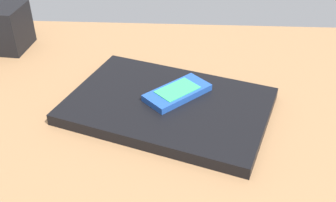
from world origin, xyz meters
The scene contains 3 objects.
desk_surface centered at (0.00, 0.00, 1.50)cm, with size 120.00×80.00×3.00cm, color olive.
laptop_closed centered at (6.87, 3.00, 3.99)cm, with size 33.43×22.37×1.99cm, color black.
cell_phone_on_laptop centered at (8.39, 4.83, 5.60)cm, with size 12.10×11.91×1.28cm.
Camera 1 is at (10.04, -54.00, 43.77)cm, focal length 43.46 mm.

